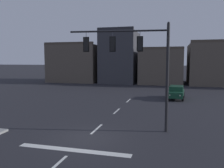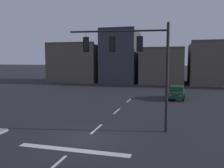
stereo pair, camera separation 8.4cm
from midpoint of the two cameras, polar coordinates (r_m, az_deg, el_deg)
ground_plane at (r=15.03m, az=-6.15°, el=-12.94°), size 400.00×400.00×0.00m
stop_bar_paint at (r=13.30m, az=-9.37°, el=-15.53°), size 6.40×0.50×0.01m
lane_centreline at (r=16.82m, az=-3.65°, el=-10.85°), size 0.16×26.40×0.01m
signal_mast_near_side at (r=15.85m, az=6.01°, el=6.67°), size 6.65×0.90×7.30m
car_lot_nearside at (r=30.27m, az=15.51°, el=-1.91°), size 2.17×4.55×1.61m
building_row at (r=50.42m, az=14.13°, el=4.71°), size 52.47×12.48×11.20m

